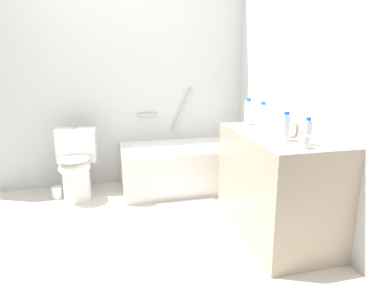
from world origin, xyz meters
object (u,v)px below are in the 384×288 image
Objects in this scene: sink_faucet at (296,129)px; bath_mat at (189,208)px; drinking_glass_0 at (305,142)px; toilet_paper_roll at (57,192)px; water_bottle_1 at (286,127)px; water_bottle_0 at (308,132)px; bathtub at (188,165)px; sink_basin at (276,130)px; drinking_glass_1 at (265,122)px; water_bottle_2 at (248,112)px; toilet at (76,166)px; water_bottle_3 at (263,116)px.

sink_faucet reaches higher than bath_mat.
drinking_glass_0 reaches higher than toilet_paper_roll.
water_bottle_0 is at bearing -58.95° from water_bottle_1.
toilet_paper_roll is (-1.41, 0.02, -0.20)m from bathtub.
bathtub reaches higher than sink_basin.
sink_faucet is at bearing -66.38° from drinking_glass_1.
bathtub is at bearing 106.19° from water_bottle_0.
bath_mat is (-0.72, 0.63, -0.88)m from sink_faucet.
bathtub is 1.42m from toilet_paper_roll.
drinking_glass_0 is at bearing -88.70° from water_bottle_2.
water_bottle_0 is 2.07× the size of drinking_glass_1.
water_bottle_0 is 0.11m from drinking_glass_0.
drinking_glass_1 is (-0.13, 0.29, 0.01)m from sink_faucet.
water_bottle_2 is at bearing 91.30° from drinking_glass_0.
water_bottle_0 is at bearing -59.14° from bath_mat.
drinking_glass_1 is 1.12m from bath_mat.
drinking_glass_0 reaches higher than sink_basin.
water_bottle_0 is at bearing -90.07° from drinking_glass_1.
sink_basin is 1.91× the size of sink_faucet.
sink_faucet is 1.30m from bath_mat.
toilet is 2.20m from water_bottle_1.
water_bottle_0 is 1.48m from bath_mat.
water_bottle_3 is (0.40, -1.00, 0.70)m from bathtub.
water_bottle_2 reaches higher than toilet.
water_bottle_1 is at bearing -93.92° from water_bottle_3.
drinking_glass_1 reaches higher than drinking_glass_0.
toilet is 1.85m from water_bottle_2.
drinking_glass_1 is (0.06, 0.07, -0.06)m from water_bottle_3.
water_bottle_1 is at bearing -89.88° from water_bottle_2.
water_bottle_3 is 1.17m from bath_mat.
bathtub is 6.45× the size of water_bottle_3.
toilet is 3.14× the size of water_bottle_2.
bathtub reaches higher than water_bottle_0.
water_bottle_1 is (-0.21, -0.21, 0.06)m from sink_faucet.
toilet_paper_roll is at bearing 145.68° from sink_basin.
drinking_glass_0 is at bearing -76.70° from bathtub.
sink_basin is 0.23m from water_bottle_3.
drinking_glass_1 is at bearing 84.71° from drinking_glass_0.
water_bottle_1 is 0.51m from drinking_glass_1.
drinking_glass_0 is 0.69× the size of toilet_paper_roll.
bath_mat is at bearing 120.86° from water_bottle_0.
drinking_glass_0 is (1.59, -1.64, 0.54)m from toilet.
sink_basin reaches higher than toilet_paper_roll.
water_bottle_0 reaches higher than drinking_glass_0.
water_bottle_1 is (1.57, -1.42, 0.60)m from toilet.
water_bottle_1 is 1.72× the size of toilet_paper_roll.
water_bottle_3 reaches higher than water_bottle_0.
water_bottle_3 is (0.03, -0.22, -0.00)m from water_bottle_2.
drinking_glass_1 is at bearing -26.95° from toilet_paper_roll.
toilet is at bearing 134.12° from drinking_glass_0.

